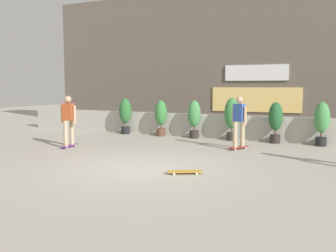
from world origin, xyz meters
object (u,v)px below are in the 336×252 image
Objects in this scene: potted_plant_3 at (232,116)px; potted_plant_5 at (322,120)px; potted_plant_0 at (125,113)px; skater_by_wall_left at (68,119)px; potted_plant_4 at (276,120)px; potted_plant_2 at (194,116)px; skateboard_near_camera at (185,171)px; skater_by_wall_right at (239,120)px; potted_plant_1 at (161,116)px.

potted_plant_3 is 3.09m from potted_plant_5.
skater_by_wall_left is (0.18, -3.83, 0.07)m from potted_plant_0.
potted_plant_4 is 0.86× the size of skater_by_wall_left.
potted_plant_2 is at bearing -180.00° from potted_plant_4.
potted_plant_2 is 1.84× the size of skateboard_near_camera.
skateboard_near_camera is (-0.25, -3.87, -0.88)m from skater_by_wall_right.
potted_plant_4 is at bearing 0.00° from potted_plant_0.
potted_plant_2 is 4.82m from skater_by_wall_left.
potted_plant_5 is at bearing -0.00° from potted_plant_1.
potted_plant_4 reaches higher than skateboard_near_camera.
potted_plant_5 reaches higher than potted_plant_1.
potted_plant_1 is at bearing 180.00° from potted_plant_5.
potted_plant_4 is (4.50, 0.00, 0.01)m from potted_plant_1.
potted_plant_0 is at bearing 131.74° from skateboard_near_camera.
potted_plant_1 is 2.92m from potted_plant_3.
potted_plant_5 is at bearing 0.00° from potted_plant_3.
potted_plant_1 is (1.67, 0.00, -0.04)m from potted_plant_0.
potted_plant_0 is at bearing 161.01° from skater_by_wall_right.
potted_plant_3 is 5.79m from skateboard_near_camera.
potted_plant_0 is 1.03× the size of potted_plant_4.
skater_by_wall_left is (-5.16, -1.99, 0.00)m from skater_by_wall_right.
skater_by_wall_left is (-7.51, -3.83, 0.08)m from potted_plant_5.
potted_plant_3 is 1.99m from skater_by_wall_right.
potted_plant_5 is (7.68, -0.00, -0.01)m from potted_plant_0.
potted_plant_0 is 5.65m from skater_by_wall_right.
skater_by_wall_left is at bearing -87.32° from potted_plant_0.
potted_plant_2 is 0.93× the size of potted_plant_3.
skater_by_wall_left is at bearing 159.12° from skateboard_near_camera.
potted_plant_0 is 7.69m from skateboard_near_camera.
potted_plant_2 is at bearing 52.64° from skater_by_wall_left.
skater_by_wall_right is 1.00× the size of skater_by_wall_left.
potted_plant_3 reaches higher than potted_plant_0.
skater_by_wall_left is (-4.41, -3.83, 0.01)m from potted_plant_3.
skateboard_near_camera is (4.91, -1.87, -0.88)m from skater_by_wall_left.
potted_plant_1 is 6.70m from skateboard_near_camera.
potted_plant_2 is 0.86× the size of skater_by_wall_left.
potted_plant_5 reaches higher than potted_plant_2.
skater_by_wall_left reaches higher than potted_plant_5.
potted_plant_2 is 6.09m from skateboard_near_camera.
potted_plant_3 is (2.92, -0.00, 0.10)m from potted_plant_1.
potted_plant_3 is at bearing 0.00° from potted_plant_2.
skater_by_wall_right is at bearing -26.58° from potted_plant_1.
potted_plant_0 is at bearing 180.00° from potted_plant_5.
potted_plant_2 is at bearing -0.00° from potted_plant_0.
potted_plant_1 is 4.50m from potted_plant_4.
potted_plant_4 is at bearing 0.00° from potted_plant_2.
potted_plant_0 reaches higher than skateboard_near_camera.
skater_by_wall_right reaches higher than potted_plant_5.
potted_plant_3 is at bearing 40.98° from skater_by_wall_left.
skateboard_near_camera is at bearing -59.04° from potted_plant_1.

